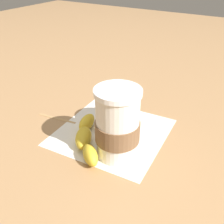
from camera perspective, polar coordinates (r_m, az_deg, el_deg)
ground_plane at (r=0.62m, az=0.00°, el=-4.44°), size 3.00×3.00×0.00m
paper_napkin at (r=0.62m, az=0.00°, el=-4.38°), size 0.26×0.26×0.00m
coffee_cup at (r=0.52m, az=1.20°, el=-2.86°), size 0.09×0.09×0.15m
muffin at (r=0.60m, az=1.94°, el=1.01°), size 0.09×0.09×0.10m
banana at (r=0.58m, az=-5.61°, el=-5.53°), size 0.13×0.15×0.03m
wooden_stirrer at (r=0.68m, az=-11.89°, el=-1.35°), size 0.11×0.02×0.00m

